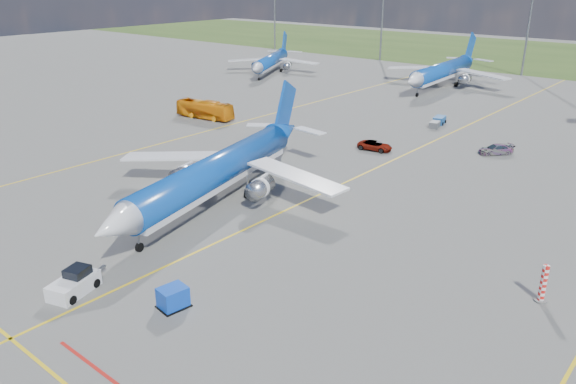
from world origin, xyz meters
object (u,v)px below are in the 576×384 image
Objects in this scene: service_car_c at (496,149)px; baggage_tug_c at (438,122)px; uld_container at (173,297)px; warning_post at (543,283)px; bg_jet_nw at (271,73)px; main_airliner at (218,202)px; bg_jet_nnw at (441,87)px; pushback_tug at (75,283)px; service_car_a at (244,147)px; service_car_b at (375,146)px; apron_bus at (205,110)px.

baggage_tug_c is (-13.27, 9.60, -0.11)m from service_car_c.
uld_container is 0.36× the size of baggage_tug_c.
warning_post is 1.50× the size of uld_container.
warning_post is 107.44m from bg_jet_nw.
main_airliner is 8.29× the size of service_car_c.
pushback_tug is at bearing -84.67° from bg_jet_nnw.
warning_post is 0.72× the size of service_car_a.
baggage_tug_c is at bearing -47.71° from bg_jet_nw.
main_airliner is 9.39× the size of service_car_a.
pushback_tug is at bearing 173.77° from service_car_b.
main_airliner is at bearing -71.32° from service_car_c.
bg_jet_nw reaches higher than warning_post.
service_car_c is at bearing -83.25° from apron_bus.
pushback_tug is 1.21× the size of service_car_c.
service_car_c is (45.89, 11.68, -0.83)m from apron_bus.
service_car_a is (18.84, -9.82, -0.81)m from apron_bus.
bg_jet_nnw reaches higher than service_car_c.
service_car_a is (41.56, -52.45, 0.71)m from bg_jet_nw.
baggage_tug_c is at bearing 73.65° from pushback_tug.
uld_container is at bearing -138.32° from warning_post.
bg_jet_nnw is at bearing 167.19° from service_car_c.
main_airliner is 6.99× the size of baggage_tug_c.
uld_container is 38.88m from service_car_a.
bg_jet_nw is 48.33m from apron_bus.
bg_jet_nw is 0.85× the size of main_airliner.
bg_jet_nw is 6.87× the size of service_car_b.
main_airliner is at bearing -105.33° from baggage_tug_c.
bg_jet_nw is 67.99m from service_car_b.
pushback_tug is 8.28m from uld_container.
bg_jet_nw is 42.19m from bg_jet_nnw.
service_car_c is at bearing -50.90° from bg_jet_nw.
main_airliner is 18.28m from service_car_a.
uld_container is 44.78m from service_car_b.
main_airliner is 27.51m from service_car_b.
bg_jet_nw reaches higher than service_car_b.
bg_jet_nnw is 9.30× the size of service_car_a.
apron_bus is 32.35m from service_car_b.
warning_post is at bearing -23.59° from service_car_a.
service_car_b is (-9.66, 43.72, -0.13)m from uld_container.
bg_jet_nnw is 8.02× the size of service_car_b.
warning_post is 53.24m from baggage_tug_c.
warning_post is 33.25m from main_airliner.
bg_jet_nnw is 6.92× the size of baggage_tug_c.
service_car_c is at bearing 115.75° from warning_post.
uld_container is (12.54, -16.37, 0.80)m from main_airliner.
bg_jet_nw is 105.78m from uld_container.
warning_post is 38.26m from service_car_c.
apron_bus is at bearing 159.98° from warning_post.
service_car_a is (-23.05, 31.31, -0.09)m from uld_container.
bg_jet_nw is at bearing 147.64° from baggage_tug_c.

